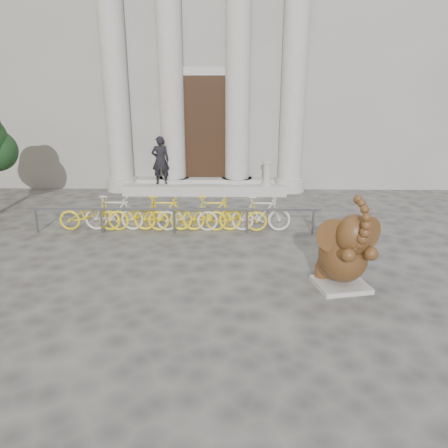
{
  "coord_description": "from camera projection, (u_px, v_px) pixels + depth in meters",
  "views": [
    {
      "loc": [
        0.97,
        -6.58,
        4.0
      ],
      "look_at": [
        0.83,
        2.27,
        1.1
      ],
      "focal_mm": 35.0,
      "sensor_mm": 36.0,
      "label": 1
    }
  ],
  "objects": [
    {
      "name": "ground",
      "position": [
        174.0,
        325.0,
        7.51
      ],
      "size": [
        80.0,
        80.0,
        0.0
      ],
      "primitive_type": "plane",
      "color": "#474442",
      "rests_on": "ground"
    },
    {
      "name": "classical_building",
      "position": [
        210.0,
        35.0,
        19.84
      ],
      "size": [
        22.0,
        10.7,
        12.0
      ],
      "color": "gray",
      "rests_on": "ground"
    },
    {
      "name": "entrance_steps",
      "position": [
        205.0,
        188.0,
        16.39
      ],
      "size": [
        6.0,
        1.2,
        0.36
      ],
      "primitive_type": "cube",
      "color": "#A8A59E",
      "rests_on": "ground"
    },
    {
      "name": "elephant_statue",
      "position": [
        344.0,
        254.0,
        8.67
      ],
      "size": [
        1.32,
        1.57,
        2.01
      ],
      "rotation": [
        0.0,
        0.0,
        0.21
      ],
      "color": "#A8A59E",
      "rests_on": "ground"
    },
    {
      "name": "bike_rack",
      "position": [
        174.0,
        213.0,
        12.14
      ],
      "size": [
        8.0,
        0.53,
        1.0
      ],
      "color": "slate",
      "rests_on": "ground"
    },
    {
      "name": "pedestrian",
      "position": [
        160.0,
        160.0,
        15.99
      ],
      "size": [
        0.69,
        0.5,
        1.77
      ],
      "primitive_type": "imported",
      "rotation": [
        0.0,
        0.0,
        3.27
      ],
      "color": "black",
      "rests_on": "entrance_steps"
    },
    {
      "name": "balustrade_post",
      "position": [
        267.0,
        174.0,
        15.88
      ],
      "size": [
        0.38,
        0.38,
        0.92
      ],
      "color": "#A8A59E",
      "rests_on": "entrance_steps"
    }
  ]
}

